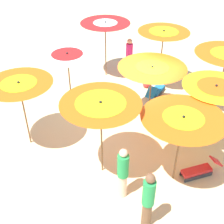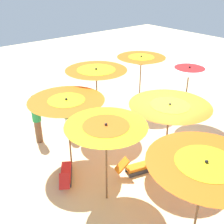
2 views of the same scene
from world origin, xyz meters
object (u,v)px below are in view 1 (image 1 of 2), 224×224
beach_umbrella_1 (163,36)px  beachgoer_0 (129,57)px  beach_umbrella_6 (183,123)px  beach_umbrella_8 (20,88)px  beach_umbrella_4 (152,72)px  lounger_1 (162,127)px  lounger_0 (199,170)px  beach_umbrella_2 (105,26)px  beachgoer_2 (148,200)px  beach_umbrella_5 (67,58)px  lounger_2 (156,91)px  beach_umbrella_3 (215,92)px  beach_ball (146,84)px  beach_umbrella_7 (101,108)px  beachgoer_1 (123,173)px

beach_umbrella_1 → beachgoer_0: bearing=-87.9°
beach_umbrella_6 → beachgoer_0: 6.22m
beach_umbrella_8 → beachgoer_0: size_ratio=1.30×
beach_umbrella_4 → lounger_1: bearing=68.1°
lounger_0 → beachgoer_0: beachgoer_0 is taller
beach_umbrella_2 → beachgoer_2: 7.92m
beach_umbrella_6 → lounger_1: size_ratio=1.65×
beach_umbrella_8 → beachgoer_2: 4.83m
beach_umbrella_5 → beachgoer_2: (2.45, 4.92, -1.22)m
beach_umbrella_2 → lounger_2: beach_umbrella_2 is taller
beach_umbrella_1 → beach_umbrella_5: bearing=-26.0°
beach_umbrella_5 → beach_umbrella_4: bearing=116.6°
lounger_2 → beach_umbrella_3: bearing=-128.0°
beach_umbrella_4 → beachgoer_2: bearing=31.7°
beach_umbrella_3 → beach_ball: beach_umbrella_3 is taller
beach_umbrella_2 → lounger_2: 3.41m
beach_umbrella_5 → lounger_1: 4.04m
beach_umbrella_3 → beach_umbrella_7: (2.93, -1.89, 0.21)m
beach_umbrella_1 → beach_umbrella_5: 3.91m
beach_umbrella_7 → beach_umbrella_8: (0.51, -2.67, -0.15)m
beachgoer_1 → beachgoer_2: size_ratio=0.93×
lounger_2 → beach_ball: lounger_2 is taller
beachgoer_0 → beachgoer_1: size_ratio=1.07×
beach_umbrella_1 → beach_umbrella_7: size_ratio=1.01×
beachgoer_0 → beachgoer_2: same height
beach_umbrella_7 → beach_umbrella_8: beach_umbrella_7 is taller
lounger_0 → beach_ball: 5.09m
beach_umbrella_6 → lounger_1: 2.80m
beach_umbrella_7 → beach_ball: beach_umbrella_7 is taller
beach_umbrella_4 → beach_umbrella_7: size_ratio=0.92×
beach_umbrella_8 → beach_umbrella_5: bearing=-174.0°
beach_umbrella_2 → lounger_1: size_ratio=1.83×
beach_umbrella_7 → beach_umbrella_8: size_ratio=1.06×
lounger_0 → beachgoer_2: (2.35, -0.33, 0.75)m
beachgoer_0 → beach_ball: beachgoer_0 is taller
beach_umbrella_3 → lounger_0: beach_umbrella_3 is taller
beach_umbrella_3 → beach_ball: 4.38m
beachgoer_2 → beach_ball: size_ratio=5.38×
beachgoer_1 → lounger_0: bearing=10.6°
beach_umbrella_7 → lounger_2: bearing=-168.6°
beach_umbrella_7 → beachgoer_0: bearing=-152.2°
beach_umbrella_8 → lounger_0: bearing=112.9°
beach_umbrella_2 → lounger_1: beach_umbrella_2 is taller
lounger_2 → beach_umbrella_6: bearing=-149.9°
beach_umbrella_6 → lounger_2: (-3.53, -2.74, -1.82)m
beach_umbrella_8 → lounger_1: size_ratio=1.72×
beach_umbrella_8 → lounger_2: (-5.09, 1.75, -1.90)m
beach_umbrella_1 → beach_umbrella_7: beach_umbrella_1 is taller
lounger_1 → beach_ball: 2.98m
beach_umbrella_2 → beach_umbrella_8: (5.17, 0.95, -0.17)m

